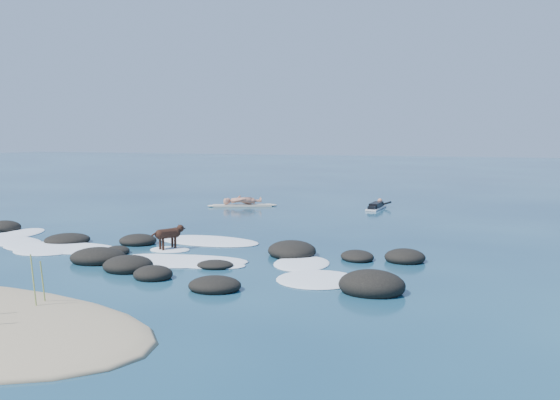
% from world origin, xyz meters
% --- Properties ---
extents(ground, '(160.00, 160.00, 0.00)m').
position_xyz_m(ground, '(0.00, 0.00, 0.00)').
color(ground, '#0A2642').
rests_on(ground, ground).
extents(reef_rocks, '(14.06, 5.87, 0.59)m').
position_xyz_m(reef_rocks, '(1.15, -2.32, 0.11)').
color(reef_rocks, black).
rests_on(reef_rocks, ground).
extents(breaking_foam, '(12.91, 6.64, 0.12)m').
position_xyz_m(breaking_foam, '(-1.00, -1.85, 0.01)').
color(breaking_foam, white).
rests_on(breaking_foam, ground).
extents(standing_surfer_rig, '(2.77, 1.69, 1.71)m').
position_xyz_m(standing_surfer_rig, '(-2.24, 8.96, 0.68)').
color(standing_surfer_rig, beige).
rests_on(standing_surfer_rig, ground).
extents(paddling_surfer_rig, '(0.98, 2.16, 0.38)m').
position_xyz_m(paddling_surfer_rig, '(3.31, 10.24, 0.13)').
color(paddling_surfer_rig, white).
rests_on(paddling_surfer_rig, ground).
extents(dog, '(0.57, 1.02, 0.69)m').
position_xyz_m(dog, '(0.46, -1.14, 0.46)').
color(dog, black).
rests_on(dog, ground).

